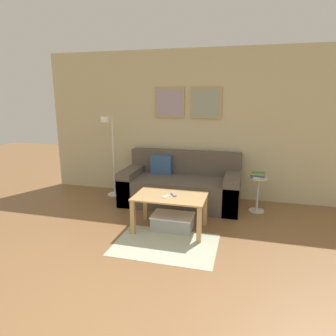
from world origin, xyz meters
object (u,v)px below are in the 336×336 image
at_px(couch, 181,186).
at_px(book_stack, 258,175).
at_px(storage_bin, 173,222).
at_px(side_table, 258,191).
at_px(floor_lamp, 110,151).
at_px(remote_control, 174,194).
at_px(coffee_table, 170,202).
at_px(cell_phone, 166,196).

relative_size(couch, book_stack, 8.30).
xyz_separation_m(storage_bin, side_table, (1.12, 0.96, 0.23)).
bearing_deg(floor_lamp, remote_control, -36.06).
relative_size(storage_bin, remote_control, 3.77).
bearing_deg(couch, coffee_table, -85.27).
height_order(coffee_table, book_stack, book_stack).
bearing_deg(floor_lamp, couch, 0.81).
relative_size(floor_lamp, remote_control, 9.63).
distance_m(storage_bin, remote_control, 0.39).
bearing_deg(cell_phone, coffee_table, 72.14).
distance_m(side_table, book_stack, 0.27).
relative_size(coffee_table, book_stack, 4.09).
height_order(couch, remote_control, couch).
bearing_deg(side_table, remote_control, -139.19).
relative_size(floor_lamp, cell_phone, 10.32).
bearing_deg(coffee_table, cell_phone, -130.02).
relative_size(couch, cell_phone, 13.78).
height_order(side_table, remote_control, side_table).
xyz_separation_m(couch, book_stack, (1.22, -0.08, 0.30)).
bearing_deg(cell_phone, side_table, 63.46).
xyz_separation_m(side_table, remote_control, (-1.11, -0.96, 0.17)).
distance_m(floor_lamp, side_table, 2.56).
xyz_separation_m(floor_lamp, cell_phone, (1.31, -1.10, -0.36)).
bearing_deg(floor_lamp, side_table, -1.14).
distance_m(remote_control, cell_phone, 0.11).
height_order(remote_control, cell_phone, remote_control).
relative_size(coffee_table, side_table, 1.72).
bearing_deg(floor_lamp, coffee_table, -37.86).
relative_size(storage_bin, book_stack, 2.43).
bearing_deg(book_stack, coffee_table, -138.91).
bearing_deg(cell_phone, book_stack, 63.59).
height_order(book_stack, cell_phone, book_stack).
bearing_deg(side_table, coffee_table, -139.03).
distance_m(floor_lamp, book_stack, 2.50).
xyz_separation_m(couch, cell_phone, (0.05, -1.11, 0.19)).
bearing_deg(coffee_table, storage_bin, 54.03).
xyz_separation_m(side_table, cell_phone, (-1.19, -1.05, 0.16)).
bearing_deg(storage_bin, coffee_table, -125.97).
bearing_deg(storage_bin, remote_control, 4.62).
xyz_separation_m(coffee_table, cell_phone, (-0.04, -0.05, 0.10)).
distance_m(book_stack, remote_control, 1.45).
distance_m(couch, side_table, 1.24).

